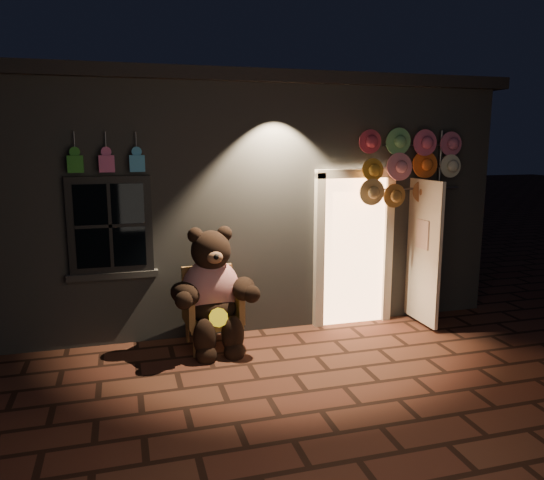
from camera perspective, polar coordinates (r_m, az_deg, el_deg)
name	(u,v)px	position (r m, az deg, el deg)	size (l,w,h in m)	color
ground	(294,375)	(6.09, 2.39, -14.29)	(60.00, 60.00, 0.00)	#552F20
shop_building	(224,189)	(9.44, -5.17, 5.49)	(7.30, 5.95, 3.51)	slate
wicker_armchair	(211,307)	(6.80, -6.57, -7.19)	(0.71, 0.65, 0.99)	#9B653C
teddy_bear	(213,292)	(6.61, -6.40, -5.57)	(1.16, 0.92, 1.59)	#AC1217
hat_rack	(410,167)	(7.57, 14.57, 7.59)	(1.59, 0.22, 2.73)	#59595E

